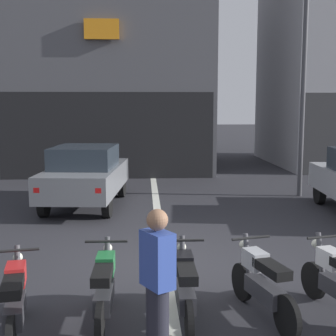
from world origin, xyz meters
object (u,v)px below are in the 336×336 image
object	(u,v)px
car_grey_crossing_near	(86,174)
car_red_down_street	(175,149)
motorcycle_green_row_left_mid	(105,288)
motorcycle_silver_row_right_mid	(262,283)
motorcycle_black_row_centre	(185,286)
person_by_motorcycles	(157,287)
street_lamp	(304,65)
motorcycle_red_row_leftmost	(15,300)

from	to	relation	value
car_grey_crossing_near	car_red_down_street	world-z (taller)	same
motorcycle_green_row_left_mid	motorcycle_silver_row_right_mid	size ratio (longest dim) A/B	1.02
motorcycle_black_row_centre	person_by_motorcycles	size ratio (longest dim) A/B	1.00
car_grey_crossing_near	person_by_motorcycles	bearing A→B (deg)	-77.84
street_lamp	motorcycle_silver_row_right_mid	world-z (taller)	street_lamp
car_red_down_street	motorcycle_silver_row_right_mid	size ratio (longest dim) A/B	2.59
person_by_motorcycles	motorcycle_black_row_centre	bearing A→B (deg)	69.32
car_grey_crossing_near	motorcycle_silver_row_right_mid	distance (m)	7.47
car_grey_crossing_near	car_red_down_street	size ratio (longest dim) A/B	1.00
car_grey_crossing_near	person_by_motorcycles	world-z (taller)	person_by_motorcycles
motorcycle_red_row_leftmost	motorcycle_silver_row_right_mid	xyz separation A→B (m)	(3.00, 0.39, 0.00)
car_red_down_street	car_grey_crossing_near	bearing A→B (deg)	-111.88
car_red_down_street	person_by_motorcycles	xyz separation A→B (m)	(-1.18, -15.02, -0.03)
car_grey_crossing_near	motorcycle_green_row_left_mid	world-z (taller)	car_grey_crossing_near
car_red_down_street	motorcycle_black_row_centre	world-z (taller)	car_red_down_street
car_grey_crossing_near	motorcycle_silver_row_right_mid	bearing A→B (deg)	-65.76
motorcycle_red_row_leftmost	motorcycle_green_row_left_mid	distance (m)	1.05
car_red_down_street	street_lamp	world-z (taller)	street_lamp
street_lamp	motorcycle_green_row_left_mid	bearing A→B (deg)	-122.86
car_red_down_street	motorcycle_red_row_leftmost	bearing A→B (deg)	-101.10
motorcycle_silver_row_right_mid	person_by_motorcycles	world-z (taller)	person_by_motorcycles
street_lamp	motorcycle_black_row_centre	distance (m)	9.64
car_red_down_street	motorcycle_silver_row_right_mid	world-z (taller)	car_red_down_street
motorcycle_green_row_left_mid	motorcycle_black_row_centre	distance (m)	1.00
motorcycle_green_row_left_mid	motorcycle_silver_row_right_mid	bearing A→B (deg)	2.08
motorcycle_silver_row_right_mid	person_by_motorcycles	size ratio (longest dim) A/B	0.98
car_grey_crossing_near	motorcycle_red_row_leftmost	distance (m)	7.20
car_grey_crossing_near	motorcycle_silver_row_right_mid	world-z (taller)	car_grey_crossing_near
motorcycle_green_row_left_mid	person_by_motorcycles	size ratio (longest dim) A/B	1.00
person_by_motorcycles	car_red_down_street	bearing A→B (deg)	85.50
motorcycle_silver_row_right_mid	person_by_motorcycles	bearing A→B (deg)	-142.23
motorcycle_red_row_leftmost	motorcycle_black_row_centre	distance (m)	2.03
car_red_down_street	motorcycle_black_row_centre	distance (m)	14.07
motorcycle_green_row_left_mid	motorcycle_red_row_leftmost	bearing A→B (deg)	-162.36
motorcycle_red_row_leftmost	motorcycle_silver_row_right_mid	world-z (taller)	same
car_grey_crossing_near	motorcycle_green_row_left_mid	xyz separation A→B (m)	(1.06, -6.87, -0.43)
street_lamp	person_by_motorcycles	size ratio (longest dim) A/B	3.76
motorcycle_red_row_leftmost	motorcycle_green_row_left_mid	size ratio (longest dim) A/B	0.99
motorcycle_black_row_centre	person_by_motorcycles	bearing A→B (deg)	-110.68
car_red_down_street	motorcycle_black_row_centre	bearing A→B (deg)	-93.31
car_grey_crossing_near	person_by_motorcycles	size ratio (longest dim) A/B	2.54
car_grey_crossing_near	street_lamp	bearing A→B (deg)	10.26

